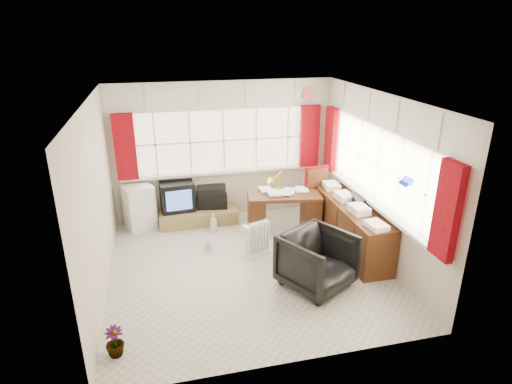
# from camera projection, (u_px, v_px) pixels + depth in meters

# --- Properties ---
(ground) EXTENTS (4.00, 4.00, 0.00)m
(ground) POSITION_uv_depth(u_px,v_px,m) (248.00, 267.00, 6.39)
(ground) COLOR beige
(ground) RESTS_ON ground
(room_walls) EXTENTS (4.00, 4.00, 4.00)m
(room_walls) POSITION_uv_depth(u_px,v_px,m) (247.00, 172.00, 5.85)
(room_walls) COLOR beige
(room_walls) RESTS_ON ground
(window_back) EXTENTS (3.70, 0.12, 3.60)m
(window_back) POSITION_uv_depth(u_px,v_px,m) (225.00, 168.00, 7.81)
(window_back) COLOR #FFEDC9
(window_back) RESTS_ON room_walls
(window_right) EXTENTS (0.12, 3.70, 3.60)m
(window_right) POSITION_uv_depth(u_px,v_px,m) (373.00, 197.00, 6.47)
(window_right) COLOR #FFEDC9
(window_right) RESTS_ON room_walls
(curtains) EXTENTS (3.83, 3.83, 1.15)m
(curtains) POSITION_uv_depth(u_px,v_px,m) (291.00, 153.00, 6.90)
(curtains) COLOR maroon
(curtains) RESTS_ON room_walls
(overhead_cabinets) EXTENTS (3.98, 3.98, 0.48)m
(overhead_cabinets) POSITION_uv_depth(u_px,v_px,m) (295.00, 103.00, 6.68)
(overhead_cabinets) COLOR silver
(overhead_cabinets) RESTS_ON room_walls
(desk) EXTENTS (1.31, 0.80, 0.75)m
(desk) POSITION_uv_depth(u_px,v_px,m) (284.00, 210.00, 7.38)
(desk) COLOR #492311
(desk) RESTS_ON ground
(desk_lamp) EXTENTS (0.16, 0.14, 0.40)m
(desk_lamp) POSITION_uv_depth(u_px,v_px,m) (279.00, 178.00, 7.19)
(desk_lamp) COLOR yellow
(desk_lamp) RESTS_ON desk
(task_chair) EXTENTS (0.51, 0.53, 1.09)m
(task_chair) POSITION_uv_depth(u_px,v_px,m) (318.00, 196.00, 7.52)
(task_chair) COLOR black
(task_chair) RESTS_ON ground
(office_chair) EXTENTS (1.16, 1.17, 0.79)m
(office_chair) POSITION_uv_depth(u_px,v_px,m) (317.00, 261.00, 5.80)
(office_chair) COLOR black
(office_chair) RESTS_ON ground
(radiator) EXTENTS (0.41, 0.28, 0.58)m
(radiator) POSITION_uv_depth(u_px,v_px,m) (258.00, 243.00, 6.61)
(radiator) COLOR white
(radiator) RESTS_ON ground
(credenza) EXTENTS (0.50, 2.00, 0.85)m
(credenza) POSITION_uv_depth(u_px,v_px,m) (351.00, 226.00, 6.81)
(credenza) COLOR #492311
(credenza) RESTS_ON ground
(file_tray) EXTENTS (0.34, 0.41, 0.12)m
(file_tray) POSITION_uv_depth(u_px,v_px,m) (362.00, 200.00, 6.74)
(file_tray) COLOR black
(file_tray) RESTS_ON credenza
(tv_bench) EXTENTS (1.40, 0.50, 0.25)m
(tv_bench) POSITION_uv_depth(u_px,v_px,m) (198.00, 217.00, 7.79)
(tv_bench) COLOR olive
(tv_bench) RESTS_ON ground
(crt_tv) EXTENTS (0.63, 0.60, 0.53)m
(crt_tv) POSITION_uv_depth(u_px,v_px,m) (177.00, 195.00, 7.72)
(crt_tv) COLOR black
(crt_tv) RESTS_ON tv_bench
(hifi_stack) EXTENTS (0.60, 0.43, 0.39)m
(hifi_stack) POSITION_uv_depth(u_px,v_px,m) (212.00, 197.00, 7.84)
(hifi_stack) COLOR black
(hifi_stack) RESTS_ON tv_bench
(mini_fridge) EXTENTS (0.60, 0.60, 0.79)m
(mini_fridge) POSITION_uv_depth(u_px,v_px,m) (139.00, 207.00, 7.52)
(mini_fridge) COLOR white
(mini_fridge) RESTS_ON ground
(spray_bottle_a) EXTENTS (0.16, 0.16, 0.33)m
(spray_bottle_a) POSITION_uv_depth(u_px,v_px,m) (214.00, 223.00, 7.46)
(spray_bottle_a) COLOR silver
(spray_bottle_a) RESTS_ON ground
(spray_bottle_b) EXTENTS (0.12, 0.12, 0.19)m
(spray_bottle_b) POSITION_uv_depth(u_px,v_px,m) (208.00, 244.00, 6.87)
(spray_bottle_b) COLOR #8CD1CD
(spray_bottle_b) RESTS_ON ground
(flower_vase) EXTENTS (0.25, 0.25, 0.36)m
(flower_vase) POSITION_uv_depth(u_px,v_px,m) (115.00, 342.00, 4.63)
(flower_vase) COLOR black
(flower_vase) RESTS_ON ground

